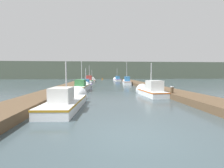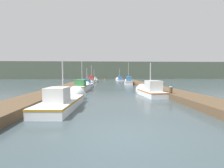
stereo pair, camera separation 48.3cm
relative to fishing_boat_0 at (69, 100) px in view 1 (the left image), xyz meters
name	(u,v)px [view 1 (the left image)]	position (x,y,z in m)	size (l,w,h in m)	color
ground_plane	(135,137)	(3.25, -5.09, -0.37)	(200.00, 200.00, 0.00)	#38474C
dock_left	(67,87)	(-2.59, 10.91, -0.14)	(2.41, 40.00, 0.47)	brown
dock_right	(150,87)	(9.10, 10.91, -0.14)	(2.41, 40.00, 0.47)	brown
distant_shore_ridge	(103,71)	(3.25, 55.16, 2.95)	(120.00, 16.00, 6.65)	#4C5647
fishing_boat_0	(69,100)	(0.00, 0.00, 0.00)	(2.05, 5.98, 3.45)	silver
fishing_boat_1	(150,91)	(6.92, 4.29, 0.09)	(1.90, 4.60, 3.60)	silver
fishing_boat_2	(82,87)	(-0.24, 9.01, 0.10)	(1.68, 5.54, 4.00)	silver
fishing_boat_3	(86,84)	(-0.25, 14.16, 0.00)	(1.75, 5.40, 3.44)	silver
fishing_boat_4	(127,82)	(7.14, 19.04, 0.14)	(1.66, 5.10, 4.60)	silver
fishing_boat_5	(90,80)	(-0.47, 24.58, 0.15)	(1.79, 4.74, 4.41)	silver
fishing_boat_6	(92,80)	(-0.21, 29.48, -0.02)	(1.74, 6.01, 3.55)	silver
fishing_boat_7	(117,79)	(6.81, 33.73, 0.04)	(1.91, 5.23, 3.93)	silver
mooring_piling_0	(85,80)	(-1.63, 26.94, 0.17)	(0.34, 0.34, 1.08)	#473523
mooring_piling_1	(172,93)	(8.09, 2.23, 0.15)	(0.28, 0.28, 1.04)	#473523
channel_buoy	(102,79)	(2.64, 42.46, -0.23)	(0.50, 0.50, 1.00)	#BF6513
seagull_lead	(99,61)	(1.67, 24.52, 4.50)	(0.56, 0.30, 0.12)	white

